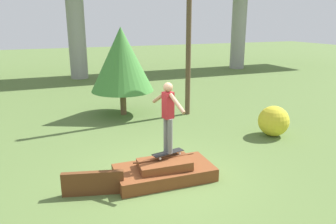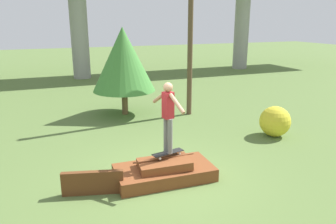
{
  "view_description": "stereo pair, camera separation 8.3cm",
  "coord_description": "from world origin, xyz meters",
  "px_view_note": "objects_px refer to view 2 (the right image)",
  "views": [
    {
      "loc": [
        -2.61,
        -6.69,
        3.71
      ],
      "look_at": [
        0.12,
        0.06,
        1.65
      ],
      "focal_mm": 35.0,
      "sensor_mm": 36.0,
      "label": 1
    },
    {
      "loc": [
        -2.53,
        -6.72,
        3.71
      ],
      "look_at": [
        0.12,
        0.06,
        1.65
      ],
      "focal_mm": 35.0,
      "sensor_mm": 36.0,
      "label": 2
    }
  ],
  "objects_px": {
    "tree_behind_left": "(123,59)",
    "bush_yellow_flowering": "(275,121)",
    "skater": "(168,112)",
    "skateboard": "(168,153)",
    "utility_pole": "(191,24)"
  },
  "relations": [
    {
      "from": "skater",
      "to": "tree_behind_left",
      "type": "height_order",
      "value": "tree_behind_left"
    },
    {
      "from": "tree_behind_left",
      "to": "bush_yellow_flowering",
      "type": "xyz_separation_m",
      "value": [
        3.94,
        -4.33,
        -1.71
      ]
    },
    {
      "from": "utility_pole",
      "to": "tree_behind_left",
      "type": "bearing_deg",
      "value": 158.73
    },
    {
      "from": "skater",
      "to": "utility_pole",
      "type": "xyz_separation_m",
      "value": [
        2.81,
        4.84,
        1.9
      ]
    },
    {
      "from": "tree_behind_left",
      "to": "skateboard",
      "type": "bearing_deg",
      "value": -93.86
    },
    {
      "from": "utility_pole",
      "to": "bush_yellow_flowering",
      "type": "distance_m",
      "value": 4.8
    },
    {
      "from": "skater",
      "to": "bush_yellow_flowering",
      "type": "bearing_deg",
      "value": 18.48
    },
    {
      "from": "skater",
      "to": "bush_yellow_flowering",
      "type": "xyz_separation_m",
      "value": [
        4.33,
        1.45,
        -1.14
      ]
    },
    {
      "from": "bush_yellow_flowering",
      "to": "tree_behind_left",
      "type": "bearing_deg",
      "value": 132.25
    },
    {
      "from": "utility_pole",
      "to": "bush_yellow_flowering",
      "type": "bearing_deg",
      "value": -65.89
    },
    {
      "from": "skater",
      "to": "bush_yellow_flowering",
      "type": "height_order",
      "value": "skater"
    },
    {
      "from": "utility_pole",
      "to": "skateboard",
      "type": "bearing_deg",
      "value": -120.13
    },
    {
      "from": "skater",
      "to": "tree_behind_left",
      "type": "xyz_separation_m",
      "value": [
        0.39,
        5.78,
        0.57
      ]
    },
    {
      "from": "utility_pole",
      "to": "bush_yellow_flowering",
      "type": "xyz_separation_m",
      "value": [
        1.52,
        -3.39,
        -3.04
      ]
    },
    {
      "from": "skateboard",
      "to": "skater",
      "type": "relative_size",
      "value": 0.49
    }
  ]
}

